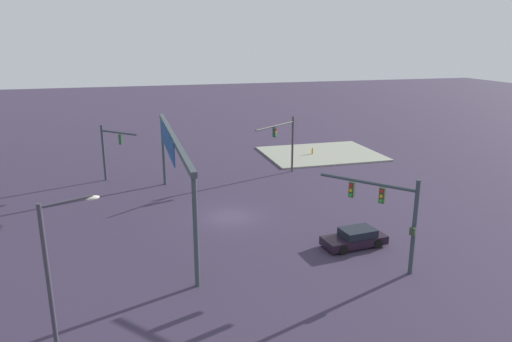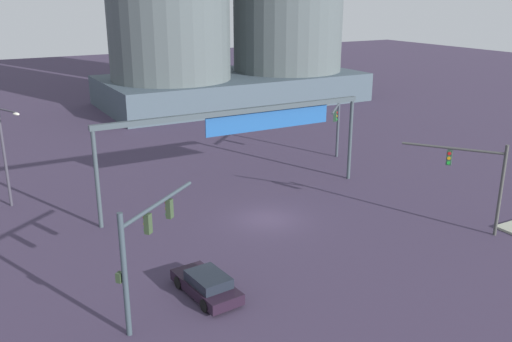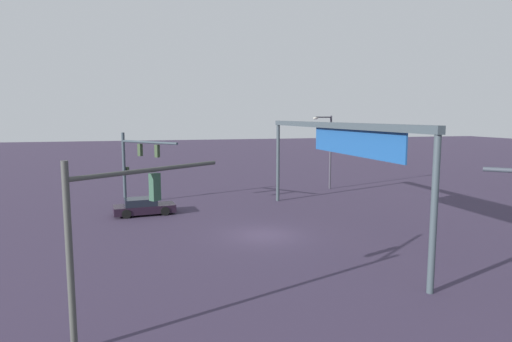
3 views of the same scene
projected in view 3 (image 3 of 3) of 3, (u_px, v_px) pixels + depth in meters
The scene contains 6 objects.
ground_plane at pixel (264, 235), 26.04m from camera, with size 217.07×217.07×0.00m, color #382D44.
traffic_signal_near_corner at pixel (113, 216), 13.80m from camera, with size 3.75×5.05×5.79m.
traffic_signal_opposite_side at pixel (136, 158), 34.00m from camera, with size 5.10×4.05×5.77m.
streetlamp_curved_arm at pixel (328, 146), 42.07m from camera, with size 1.27×2.41×7.12m.
overhead_sign_gantry at pixel (335, 141), 25.70m from camera, with size 20.36×0.43×6.69m.
sedan_car_approaching at pixel (143, 207), 31.42m from camera, with size 2.21×4.44×1.21m.
Camera 3 is at (24.38, -7.02, 7.04)m, focal length 30.63 mm.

